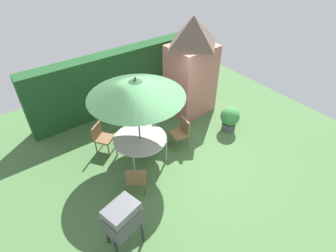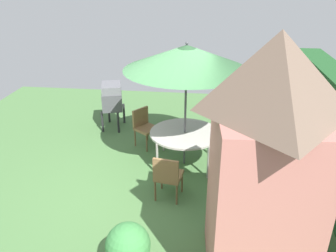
# 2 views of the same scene
# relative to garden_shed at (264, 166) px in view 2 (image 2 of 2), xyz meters

# --- Properties ---
(ground_plane) EXTENTS (11.00, 11.00, 0.00)m
(ground_plane) POSITION_rel_garden_shed_xyz_m (-1.86, -1.82, -1.69)
(ground_plane) COLOR #47703D
(garden_shed) EXTENTS (1.59, 1.39, 3.31)m
(garden_shed) POSITION_rel_garden_shed_xyz_m (0.00, 0.00, 0.00)
(garden_shed) COLOR #B26B60
(garden_shed) RESTS_ON ground
(patio_table) EXTENTS (1.47, 1.47, 0.75)m
(patio_table) POSITION_rel_garden_shed_xyz_m (-2.75, -1.15, -0.99)
(patio_table) COLOR #B2ADA3
(patio_table) RESTS_ON ground
(patio_umbrella) EXTENTS (2.45, 2.45, 2.63)m
(patio_umbrella) POSITION_rel_garden_shed_xyz_m (-2.75, -1.15, 0.64)
(patio_umbrella) COLOR #4C4C51
(patio_umbrella) RESTS_ON ground
(bbq_grill) EXTENTS (0.80, 0.66, 1.20)m
(bbq_grill) POSITION_rel_garden_shed_xyz_m (-4.39, -3.16, -0.84)
(bbq_grill) COLOR #47474C
(bbq_grill) RESTS_ON ground
(chair_near_shed) EXTENTS (0.65, 0.65, 0.90)m
(chair_near_shed) POSITION_rel_garden_shed_xyz_m (-3.50, -2.16, -1.17)
(chair_near_shed) COLOR olive
(chair_near_shed) RESTS_ON ground
(chair_far_side) EXTENTS (0.53, 0.53, 0.90)m
(chair_far_side) POSITION_rel_garden_shed_xyz_m (-1.45, -1.36, -1.17)
(chair_far_side) COLOR olive
(chair_far_side) RESTS_ON ground
(chair_toward_hedge) EXTENTS (0.65, 0.65, 0.90)m
(chair_toward_hedge) POSITION_rel_garden_shed_xyz_m (-3.48, -0.17, -1.17)
(chair_toward_hedge) COLOR olive
(chair_toward_hedge) RESTS_ON ground
(potted_plant_by_shed) EXTENTS (0.61, 0.61, 0.82)m
(potted_plant_by_shed) POSITION_rel_garden_shed_xyz_m (0.29, -1.68, -1.25)
(potted_plant_by_shed) COLOR #4C4C51
(potted_plant_by_shed) RESTS_ON ground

